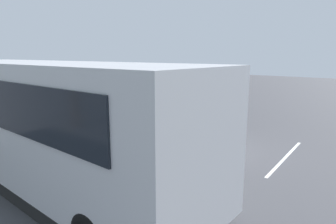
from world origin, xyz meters
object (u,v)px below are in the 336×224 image
spectator_right (99,122)px  stunt_motorcycle (199,103)px  spectator_centre (123,126)px  traffic_cone (224,128)px  parked_motorcycle_silver (172,163)px  spectator_left (156,131)px  tour_bus (44,124)px  spectator_far_right (82,117)px  spectator_far_left (181,136)px  parked_motorcycle_dark (47,129)px

spectator_right → stunt_motorcycle: size_ratio=0.85×
spectator_centre → traffic_cone: bearing=-107.0°
spectator_centre → parked_motorcycle_silver: (-2.37, 0.42, -0.60)m
spectator_left → parked_motorcycle_silver: bearing=146.8°
tour_bus → spectator_far_right: tour_bus is taller
tour_bus → spectator_centre: tour_bus is taller
spectator_far_left → parked_motorcycle_silver: size_ratio=0.89×
parked_motorcycle_dark → stunt_motorcycle: stunt_motorcycle is taller
stunt_motorcycle → parked_motorcycle_dark: bearing=64.0°
parked_motorcycle_dark → traffic_cone: (-5.35, -5.18, -0.18)m
tour_bus → traffic_cone: 7.55m
tour_bus → spectator_far_right: 3.90m
spectator_centre → stunt_motorcycle: bearing=-82.7°
tour_bus → spectator_right: tour_bus is taller
parked_motorcycle_dark → traffic_cone: bearing=-135.9°
spectator_far_right → stunt_motorcycle: size_ratio=0.86×
stunt_motorcycle → spectator_far_right: bearing=71.5°
spectator_left → parked_motorcycle_silver: 1.60m
parked_motorcycle_dark → parked_motorcycle_silver: bearing=-178.8°
tour_bus → spectator_right: (1.30, -2.77, -0.65)m
spectator_far_right → stunt_motorcycle: (-1.90, -5.67, 0.02)m
spectator_right → parked_motorcycle_dark: (2.49, 0.69, -0.51)m
spectator_far_left → tour_bus: bearing=50.0°
tour_bus → parked_motorcycle_silver: tour_bus is taller
traffic_cone → spectator_centre: bearing=73.0°
spectator_far_left → stunt_motorcycle: bearing=-62.4°
spectator_far_left → spectator_far_right: bearing=-0.8°
spectator_left → spectator_centre: spectator_centre is taller
spectator_far_left → traffic_cone: size_ratio=2.87×
spectator_far_left → parked_motorcycle_dark: bearing=7.2°
tour_bus → stunt_motorcycle: bearing=-86.0°
traffic_cone → tour_bus: bearing=77.8°
parked_motorcycle_silver → traffic_cone: parked_motorcycle_silver is taller
traffic_cone → stunt_motorcycle: bearing=-31.5°
parked_motorcycle_dark → spectator_right: bearing=-164.5°
tour_bus → traffic_cone: bearing=-102.2°
spectator_left → traffic_cone: bearing=-94.1°
tour_bus → spectator_far_right: (2.50, -2.92, -0.64)m
spectator_right → traffic_cone: size_ratio=2.66×
spectator_far_left → spectator_centre: size_ratio=1.00×
traffic_cone → parked_motorcycle_silver: bearing=100.8°
spectator_centre → spectator_far_right: 2.68m
spectator_right → traffic_cone: bearing=-122.5°
parked_motorcycle_silver → stunt_motorcycle: 7.13m
spectator_centre → traffic_cone: spectator_centre is taller
spectator_left → parked_motorcycle_silver: (-1.26, 0.83, -0.53)m
parked_motorcycle_silver → spectator_right: bearing=-8.3°
spectator_left → parked_motorcycle_dark: 5.17m
tour_bus → stunt_motorcycle: (0.61, -8.59, -0.62)m
spectator_far_right → traffic_cone: bearing=-133.2°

